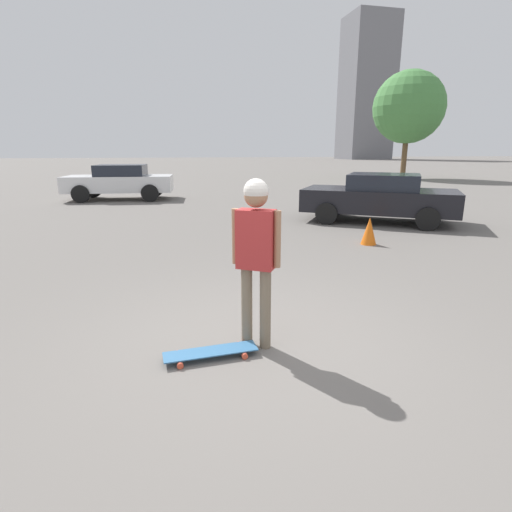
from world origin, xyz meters
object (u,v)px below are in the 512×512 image
skateboard (211,352)px  traffic_cone (369,231)px  car_parked_near (379,197)px  person (256,244)px  car_parked_far (120,181)px

skateboard → traffic_cone: bearing=-137.2°
car_parked_near → traffic_cone: car_parked_near is taller
traffic_cone → person: bearing=139.1°
car_parked_near → traffic_cone: (-2.56, 1.68, -0.41)m
skateboard → car_parked_far: car_parked_far is taller
person → car_parked_far: person is taller
car_parked_near → car_parked_far: 10.66m
skateboard → car_parked_near: size_ratio=0.21×
car_parked_near → car_parked_far: (7.32, 7.75, 0.05)m
person → car_parked_near: size_ratio=0.39×
skateboard → traffic_cone: traffic_cone is taller
car_parked_far → skateboard: bearing=104.3°
car_parked_far → car_parked_near: bearing=142.5°
person → traffic_cone: (4.04, -3.50, -0.82)m
skateboard → traffic_cone: size_ratio=1.58×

